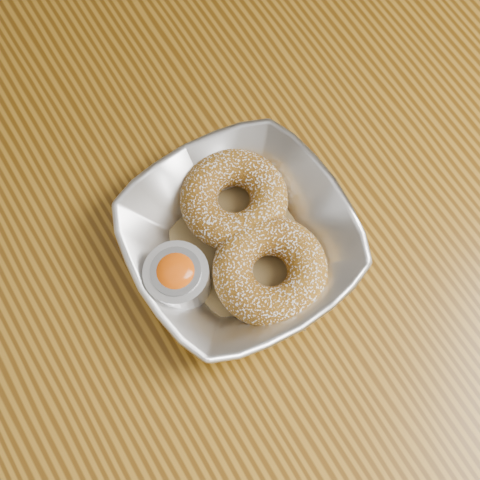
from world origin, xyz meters
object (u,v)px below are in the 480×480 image
donut_back (234,199)px  ramekin (177,278)px  table (136,285)px  donut_front (270,271)px  serving_bowl (240,241)px

donut_back → ramekin: ramekin is taller
table → donut_front: 0.19m
table → donut_front: size_ratio=11.13×
ramekin → table: bearing=120.7°
ramekin → donut_back: bearing=26.3°
table → serving_bowl: size_ratio=5.68×
donut_front → serving_bowl: bearing=101.4°
donut_front → ramekin: ramekin is taller
serving_bowl → donut_back: 0.04m
serving_bowl → table: bearing=152.2°
table → donut_front: donut_front is taller
table → ramekin: bearing=-59.3°
donut_front → donut_back: bearing=83.6°
donut_back → donut_front: (-0.01, -0.08, 0.00)m
donut_back → serving_bowl: bearing=-113.5°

